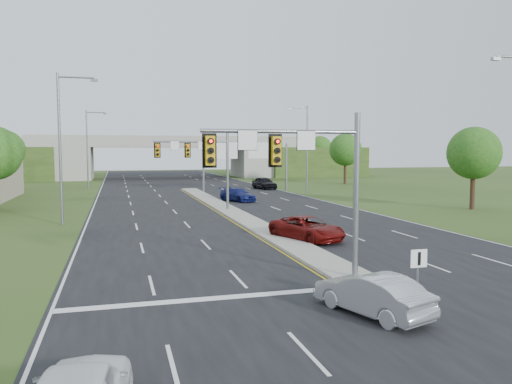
{
  "coord_description": "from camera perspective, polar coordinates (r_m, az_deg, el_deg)",
  "views": [
    {
      "loc": [
        -9.54,
        -18.72,
        5.48
      ],
      "look_at": [
        -1.67,
        9.5,
        3.0
      ],
      "focal_mm": 35.0,
      "sensor_mm": 36.0,
      "label": 1
    }
  ],
  "objects": [
    {
      "name": "car_far_c",
      "position": [
        69.87,
        0.95,
        1.05
      ],
      "size": [
        2.76,
        5.25,
        1.7
      ],
      "primitive_type": "imported",
      "rotation": [
        0.0,
        0.0,
        0.16
      ],
      "color": "black",
      "rests_on": "road"
    },
    {
      "name": "median_nose",
      "position": [
        18.35,
        16.99,
        -12.42
      ],
      "size": [
        2.0,
        2.0,
        0.16
      ],
      "primitive_type": "cone",
      "color": "gray",
      "rests_on": "road"
    },
    {
      "name": "overpass",
      "position": [
        99.2,
        -10.09,
        3.65
      ],
      "size": [
        80.0,
        14.0,
        8.1
      ],
      "color": "gray",
      "rests_on": "ground"
    },
    {
      "name": "sign_gantry",
      "position": [
        65.68,
        -1.29,
        4.62
      ],
      "size": [
        11.58,
        0.44,
        6.67
      ],
      "color": "slate",
      "rests_on": "ground"
    },
    {
      "name": "ground",
      "position": [
        21.71,
        11.22,
        -9.87
      ],
      "size": [
        240.0,
        240.0,
        0.0
      ],
      "primitive_type": "plane",
      "color": "#2D4318",
      "rests_on": "ground"
    },
    {
      "name": "tree_back_b",
      "position": [
        113.64,
        -22.98,
        4.47
      ],
      "size": [
        5.6,
        5.6,
        8.32
      ],
      "color": "#382316",
      "rests_on": "ground"
    },
    {
      "name": "tree_back_c",
      "position": [
        117.6,
        0.98,
        4.85
      ],
      "size": [
        5.6,
        5.6,
        8.32
      ],
      "color": "#382316",
      "rests_on": "ground"
    },
    {
      "name": "car_far_a",
      "position": [
        30.49,
        5.86,
        -4.14
      ],
      "size": [
        4.06,
        5.66,
        1.43
      ],
      "primitive_type": "imported",
      "rotation": [
        0.0,
        0.0,
        0.37
      ],
      "color": "#5D0B09",
      "rests_on": "road"
    },
    {
      "name": "keep_right_sign",
      "position": [
        17.56,
        18.04,
        -8.45
      ],
      "size": [
        0.6,
        0.13,
        2.2
      ],
      "color": "slate",
      "rests_on": "ground"
    },
    {
      "name": "median",
      "position": [
        43.13,
        -2.69,
        -2.33
      ],
      "size": [
        2.0,
        54.0,
        0.16
      ],
      "primitive_type": "cube",
      "color": "gray",
      "rests_on": "road"
    },
    {
      "name": "lightpole_r_far",
      "position": [
        63.01,
        5.69,
        5.38
      ],
      "size": [
        2.85,
        0.25,
        11.0
      ],
      "color": "slate",
      "rests_on": "ground"
    },
    {
      "name": "lightpole_l_far",
      "position": [
        73.82,
        -18.58,
        5.07
      ],
      "size": [
        2.85,
        0.25,
        11.0
      ],
      "color": "slate",
      "rests_on": "ground"
    },
    {
      "name": "tree_r_mid",
      "position": [
        81.84,
        10.18,
        4.78
      ],
      "size": [
        5.2,
        5.2,
        8.12
      ],
      "color": "#382316",
      "rests_on": "ground"
    },
    {
      "name": "signal_mast_far",
      "position": [
        44.25,
        -6.14,
        3.83
      ],
      "size": [
        6.62,
        0.6,
        7.0
      ],
      "color": "slate",
      "rests_on": "ground"
    },
    {
      "name": "car_far_b",
      "position": [
        53.21,
        -2.11,
        -0.3
      ],
      "size": [
        3.69,
        5.23,
        1.41
      ],
      "primitive_type": "imported",
      "rotation": [
        0.0,
        0.0,
        0.4
      ],
      "color": "#0D1450",
      "rests_on": "road"
    },
    {
      "name": "car_silver",
      "position": [
        17.29,
        13.09,
        -11.27
      ],
      "size": [
        2.77,
        4.49,
        1.4
      ],
      "primitive_type": "imported",
      "rotation": [
        0.0,
        0.0,
        3.47
      ],
      "color": "#B6B7BF",
      "rests_on": "road"
    },
    {
      "name": "road",
      "position": [
        54.83,
        -5.49,
        -0.91
      ],
      "size": [
        24.0,
        160.0,
        0.02
      ],
      "primitive_type": "cube",
      "color": "black",
      "rests_on": "ground"
    },
    {
      "name": "tree_back_d",
      "position": [
        122.34,
        7.3,
        4.96
      ],
      "size": [
        6.0,
        6.0,
        8.85
      ],
      "color": "#382316",
      "rests_on": "ground"
    },
    {
      "name": "signal_mast_near",
      "position": [
        20.03,
        5.74,
        2.66
      ],
      "size": [
        6.62,
        0.6,
        7.0
      ],
      "color": "slate",
      "rests_on": "ground"
    },
    {
      "name": "tree_r_near",
      "position": [
        49.94,
        23.64,
        4.08
      ],
      "size": [
        4.8,
        4.8,
        7.6
      ],
      "color": "#382316",
      "rests_on": "ground"
    },
    {
      "name": "tree_l_mid",
      "position": [
        75.12,
        -26.77,
        4.34
      ],
      "size": [
        5.2,
        5.2,
        8.12
      ],
      "color": "#382316",
      "rests_on": "ground"
    },
    {
      "name": "lightpole_l_mid",
      "position": [
        38.91,
        -21.23,
        5.43
      ],
      "size": [
        2.85,
        0.25,
        11.0
      ],
      "color": "slate",
      "rests_on": "ground"
    },
    {
      "name": "lane_markings",
      "position": [
        48.77,
        -4.93,
        -1.6
      ],
      "size": [
        23.72,
        160.0,
        0.01
      ],
      "color": "gold",
      "rests_on": "road"
    }
  ]
}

